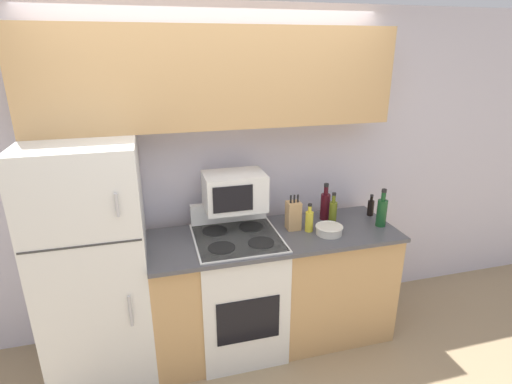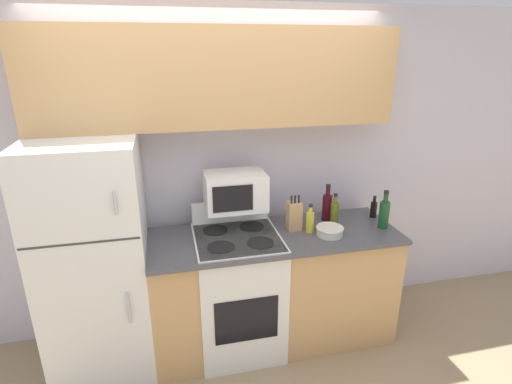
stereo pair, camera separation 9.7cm
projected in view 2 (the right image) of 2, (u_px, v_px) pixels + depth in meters
The scene contains 14 objects.
ground_plane at pixel (239, 372), 2.93m from camera, with size 12.00×12.00×0.00m, color tan.
wall_back at pixel (219, 176), 3.18m from camera, with size 8.00×0.05×2.55m.
lower_cabinets at pixel (274, 287), 3.13m from camera, with size 1.85×0.67×0.94m.
refrigerator at pixel (96, 260), 2.77m from camera, with size 0.69×0.74×1.70m.
upper_cabinets at pixel (219, 78), 2.76m from camera, with size 2.54×0.30×0.68m.
stove at pixel (238, 291), 3.05m from camera, with size 0.62×0.65×1.11m.
microwave at pixel (235, 191), 2.93m from camera, with size 0.44×0.32×0.27m.
knife_block at pixel (294, 216), 3.00m from camera, with size 0.10×0.10×0.28m.
bowl at pixel (330, 231), 2.93m from camera, with size 0.20×0.20×0.07m.
bottle_wine_red at pixel (327, 206), 3.16m from camera, with size 0.08×0.08×0.30m.
bottle_cooking_spray at pixel (310, 221), 2.96m from camera, with size 0.06×0.06×0.22m.
bottle_olive_oil at pixel (334, 213), 3.07m from camera, with size 0.06×0.06×0.26m.
bottle_wine_green at pixel (384, 213), 3.02m from camera, with size 0.08×0.08×0.30m.
bottle_soy_sauce at pixel (374, 209), 3.23m from camera, with size 0.05×0.05×0.18m.
Camera 2 is at (-0.40, -2.27, 2.24)m, focal length 28.00 mm.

